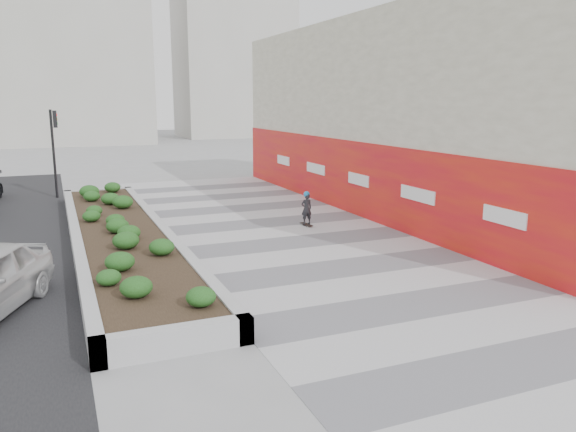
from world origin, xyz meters
The scene contains 9 objects.
ground centered at (0.00, 0.00, 0.00)m, with size 160.00×160.00×0.00m, color gray.
walkway centered at (0.00, 3.00, 0.01)m, with size 8.00×36.00×0.01m, color #A8A8AD.
building centered at (6.98, 8.98, 3.98)m, with size 6.04×24.08×8.00m.
planter centered at (-5.50, 7.00, 0.42)m, with size 3.00×18.00×0.90m.
traffic_signal_near centered at (-7.23, 17.50, 2.76)m, with size 0.33×0.28×4.20m.
distant_bldg_north_l centered at (-5.00, 55.00, 10.00)m, with size 16.00×12.00×20.00m, color #ADAAA3.
distant_bldg_north_r centered at (15.00, 60.00, 12.00)m, with size 14.00×10.00×24.00m, color #ADAAA3.
manhole_cover centered at (0.50, 3.00, 0.00)m, with size 0.44×0.44×0.01m, color #595654.
skateboarder centered at (1.25, 7.12, 0.67)m, with size 0.44×0.73×1.32m.
Camera 1 is at (-7.29, -11.56, 4.62)m, focal length 35.00 mm.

